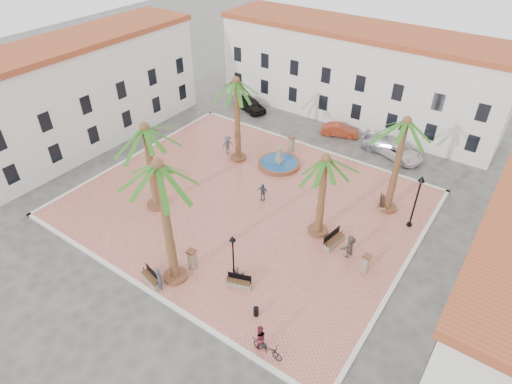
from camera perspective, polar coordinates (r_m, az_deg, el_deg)
ground at (r=34.79m, az=-1.35°, el=-1.56°), size 120.00×120.00×0.00m
plaza at (r=34.75m, az=-1.35°, el=-1.47°), size 26.00×22.00×0.15m
kerb_n at (r=42.57m, az=7.46°, el=6.00°), size 26.30×0.30×0.16m
kerb_s at (r=29.05m, az=-14.56°, el=-12.36°), size 26.30×0.30×0.16m
kerb_e at (r=30.80m, az=18.89°, el=-9.92°), size 0.30×22.30×0.16m
kerb_w at (r=42.47m, az=-15.71°, el=4.78°), size 0.30×22.30×0.16m
building_north at (r=48.06m, az=13.29°, el=15.18°), size 30.40×7.40×9.50m
building_west at (r=44.80m, az=-21.96°, el=12.31°), size 6.40×24.40×10.00m
fountain at (r=39.12m, az=3.10°, el=3.89°), size 3.80×3.80×1.96m
palm_nw at (r=37.12m, az=-2.64°, el=13.44°), size 4.93×4.93×7.98m
palm_sw at (r=31.94m, az=-14.46°, el=6.99°), size 5.43×5.43×7.40m
palm_s at (r=24.09m, az=-12.74°, el=1.83°), size 5.11×5.11×9.18m
palm_e at (r=28.91m, az=9.18°, el=3.09°), size 4.86×4.86×6.70m
palm_ne at (r=31.99m, az=19.21°, el=7.65°), size 4.84×4.84×8.07m
bench_s at (r=29.06m, az=-13.80°, el=-11.19°), size 1.85×0.93×0.94m
bench_se at (r=28.07m, az=-2.29°, el=-12.02°), size 1.73×1.04×0.88m
bench_e at (r=31.24m, az=10.30°, el=-6.45°), size 0.91×2.04×1.04m
bench_ne at (r=35.67m, az=16.49°, el=-1.41°), size 1.02×1.74×0.88m
lamppost_s at (r=26.81m, az=-3.09°, el=-7.80°), size 0.41×0.41×3.79m
lamppost_e at (r=32.68m, az=20.80°, el=-0.11°), size 0.49×0.49×4.52m
bollard_se at (r=29.08m, az=-8.52°, el=-8.81°), size 0.59×0.59×1.52m
bollard_n at (r=41.14m, az=4.75°, el=6.42°), size 0.60×0.60×1.52m
bollard_e at (r=29.47m, az=14.44°, el=-9.17°), size 0.55×0.55×1.42m
litter_bin at (r=26.51m, az=0.01°, el=-15.65°), size 0.33×0.33×0.65m
cyclist_a at (r=28.17m, az=-12.77°, el=-11.24°), size 0.71×0.60×1.65m
bicycle_a at (r=24.86m, az=1.59°, el=-20.15°), size 1.89×0.67×0.99m
cyclist_b at (r=24.81m, az=0.46°, el=-18.80°), size 1.05×1.05×1.71m
bicycle_b at (r=28.31m, az=-2.16°, el=-10.89°), size 1.52×0.67×0.88m
pedestrian_fountain_a at (r=36.84m, az=8.56°, el=2.26°), size 0.94×0.77×1.65m
pedestrian_fountain_b at (r=34.49m, az=0.89°, el=0.01°), size 0.98×0.56×1.57m
pedestrian_north at (r=40.55m, az=-3.80°, el=6.30°), size 1.10×1.43×1.95m
pedestrian_east at (r=30.20m, az=12.39°, el=-7.06°), size 0.92×1.71×1.76m
car_black at (r=49.37m, az=-0.78°, el=11.65°), size 4.81×3.17×1.52m
car_red at (r=44.90m, az=11.13°, el=8.10°), size 4.04×2.56×1.26m
car_silver at (r=43.01m, az=17.20°, el=5.92°), size 5.09×2.18×1.46m
car_white at (r=42.51m, az=18.41°, el=5.20°), size 5.30×3.79×1.34m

